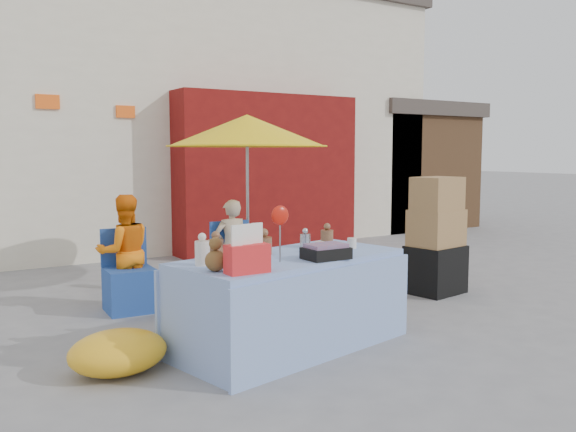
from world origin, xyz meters
TOP-DOWN VIEW (x-y plane):
  - ground at (0.00, 0.00)m, footprint 80.00×80.00m
  - backdrop at (0.52, 7.52)m, footprint 14.00×8.00m
  - market_table at (-0.24, -0.37)m, footprint 2.19×1.35m
  - chair_left at (-1.03, 1.51)m, footprint 0.51×0.50m
  - chair_right at (0.22, 1.51)m, footprint 0.51×0.50m
  - vendor_orange at (-1.03, 1.65)m, footprint 0.61×0.49m
  - vendor_beige at (0.22, 1.65)m, footprint 0.42×0.29m
  - umbrella at (0.52, 1.80)m, footprint 1.90×1.90m
  - box_stack at (2.26, 0.41)m, footprint 0.69×0.59m
  - tarp_bundle at (-1.66, -0.23)m, footprint 0.90×0.81m

SIDE VIEW (x-z plane):
  - ground at x=0.00m, z-range 0.00..0.00m
  - tarp_bundle at x=-1.66m, z-range 0.00..0.33m
  - chair_left at x=-1.03m, z-range -0.17..0.68m
  - chair_right at x=0.22m, z-range -0.17..0.68m
  - market_table at x=-0.24m, z-range -0.21..1.02m
  - vendor_beige at x=0.22m, z-range 0.00..1.10m
  - vendor_orange at x=-1.03m, z-range 0.00..1.21m
  - box_stack at x=2.26m, z-range -0.05..1.31m
  - umbrella at x=0.52m, z-range 0.85..2.94m
  - backdrop at x=0.52m, z-range -0.80..7.00m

